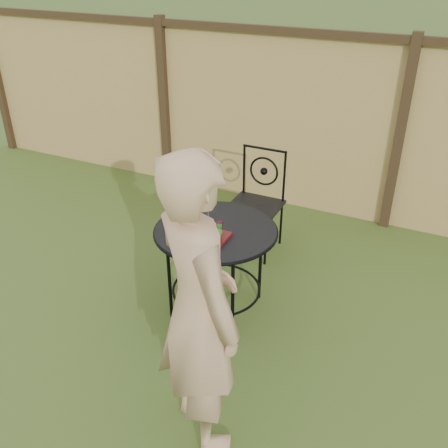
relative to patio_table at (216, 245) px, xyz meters
The scene contains 9 objects.
ground 0.70m from the patio_table, 148.61° to the right, with size 60.00×60.00×0.00m, color #314D18.
fence 2.05m from the patio_table, 99.32° to the left, with size 8.00×0.12×1.90m.
patio_table is the anchor object (origin of this frame).
patio_chair 1.00m from the patio_table, 94.41° to the left, with size 0.46×0.46×0.95m.
diner 1.18m from the patio_table, 67.97° to the right, with size 0.65×0.43×1.79m, color tan.
salad_plate 0.22m from the patio_table, 84.77° to the right, with size 0.27×0.27×0.02m, color #4E110B.
salad 0.26m from the patio_table, 84.77° to the right, with size 0.21×0.21×0.08m, color #235614.
fork 0.37m from the patio_table, 81.26° to the right, with size 0.01×0.01×0.18m, color silver.
drinking_glass 0.36m from the patio_table, 162.40° to the right, with size 0.08×0.08×0.14m, color #0C9378.
Camera 1 is at (1.76, -2.63, 2.56)m, focal length 40.00 mm.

